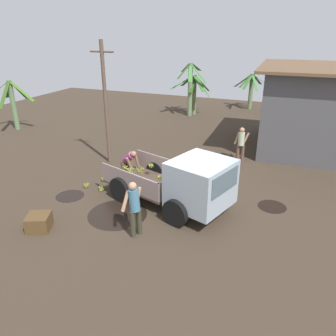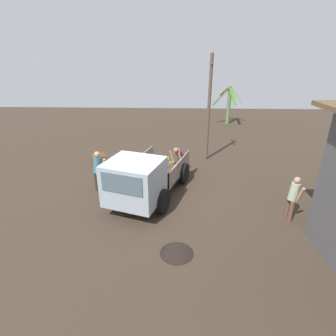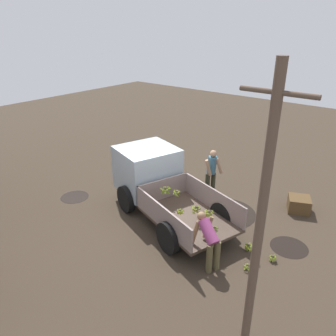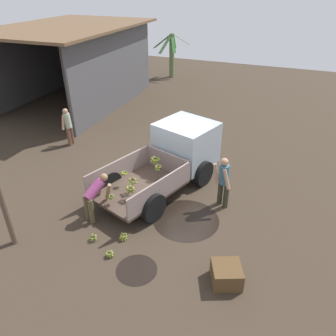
{
  "view_description": "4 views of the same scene",
  "coord_description": "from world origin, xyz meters",
  "px_view_note": "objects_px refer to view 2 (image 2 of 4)",
  "views": [
    {
      "loc": [
        3.1,
        -9.04,
        5.43
      ],
      "look_at": [
        -0.32,
        -0.47,
        1.47
      ],
      "focal_mm": 35.0,
      "sensor_mm": 36.0,
      "label": 1
    },
    {
      "loc": [
        8.41,
        0.97,
        4.99
      ],
      "look_at": [
        -0.53,
        0.63,
        1.08
      ],
      "focal_mm": 28.0,
      "sensor_mm": 36.0,
      "label": 2
    },
    {
      "loc": [
        -5.79,
        6.6,
        5.4
      ],
      "look_at": [
        0.33,
        -1.0,
        1.08
      ],
      "focal_mm": 35.0,
      "sensor_mm": 36.0,
      "label": 3
    },
    {
      "loc": [
        -8.58,
        -3.61,
        5.93
      ],
      "look_at": [
        -1.45,
        -0.68,
        1.41
      ],
      "focal_mm": 35.0,
      "sensor_mm": 36.0,
      "label": 4
    }
  ],
  "objects_px": {
    "person_foreground_visitor": "(98,170)",
    "utility_pole": "(209,108)",
    "person_bystander_near_shed": "(293,197)",
    "banana_bunch_on_ground_1": "(156,160)",
    "banana_bunch_on_ground_2": "(155,165)",
    "person_worker_loading": "(179,157)",
    "cargo_truck": "(140,180)",
    "banana_bunch_on_ground_0": "(170,163)",
    "wooden_crate_0": "(99,159)"
  },
  "relations": [
    {
      "from": "person_foreground_visitor",
      "to": "banana_bunch_on_ground_1",
      "type": "bearing_deg",
      "value": -6.03
    },
    {
      "from": "person_foreground_visitor",
      "to": "person_worker_loading",
      "type": "distance_m",
      "value": 3.64
    },
    {
      "from": "utility_pole",
      "to": "person_foreground_visitor",
      "type": "xyz_separation_m",
      "value": [
        3.56,
        -4.52,
        -1.7
      ]
    },
    {
      "from": "person_foreground_visitor",
      "to": "wooden_crate_0",
      "type": "relative_size",
      "value": 2.53
    },
    {
      "from": "person_bystander_near_shed",
      "to": "banana_bunch_on_ground_2",
      "type": "bearing_deg",
      "value": 131.04
    },
    {
      "from": "cargo_truck",
      "to": "wooden_crate_0",
      "type": "distance_m",
      "value": 4.61
    },
    {
      "from": "person_foreground_visitor",
      "to": "banana_bunch_on_ground_1",
      "type": "relative_size",
      "value": 7.7
    },
    {
      "from": "utility_pole",
      "to": "banana_bunch_on_ground_0",
      "type": "xyz_separation_m",
      "value": [
        0.84,
        -1.83,
        -2.5
      ]
    },
    {
      "from": "banana_bunch_on_ground_1",
      "to": "person_worker_loading",
      "type": "bearing_deg",
      "value": 43.4
    },
    {
      "from": "utility_pole",
      "to": "cargo_truck",
      "type": "bearing_deg",
      "value": -30.94
    },
    {
      "from": "cargo_truck",
      "to": "person_worker_loading",
      "type": "bearing_deg",
      "value": 172.89
    },
    {
      "from": "banana_bunch_on_ground_2",
      "to": "utility_pole",
      "type": "bearing_deg",
      "value": 114.7
    },
    {
      "from": "utility_pole",
      "to": "person_foreground_visitor",
      "type": "distance_m",
      "value": 6.0
    },
    {
      "from": "cargo_truck",
      "to": "person_bystander_near_shed",
      "type": "bearing_deg",
      "value": 99.81
    },
    {
      "from": "person_bystander_near_shed",
      "to": "wooden_crate_0",
      "type": "bearing_deg",
      "value": 141.46
    },
    {
      "from": "person_worker_loading",
      "to": "banana_bunch_on_ground_0",
      "type": "xyz_separation_m",
      "value": [
        -0.86,
        -0.43,
        -0.67
      ]
    },
    {
      "from": "utility_pole",
      "to": "person_worker_loading",
      "type": "bearing_deg",
      "value": -39.42
    },
    {
      "from": "cargo_truck",
      "to": "person_bystander_near_shed",
      "type": "xyz_separation_m",
      "value": [
        0.71,
        4.95,
        -0.14
      ]
    },
    {
      "from": "utility_pole",
      "to": "person_bystander_near_shed",
      "type": "relative_size",
      "value": 3.3
    },
    {
      "from": "person_bystander_near_shed",
      "to": "cargo_truck",
      "type": "bearing_deg",
      "value": 163.87
    },
    {
      "from": "cargo_truck",
      "to": "person_foreground_visitor",
      "type": "distance_m",
      "value": 2.04
    },
    {
      "from": "utility_pole",
      "to": "banana_bunch_on_ground_0",
      "type": "relative_size",
      "value": 23.14
    },
    {
      "from": "person_bystander_near_shed",
      "to": "banana_bunch_on_ground_2",
      "type": "distance_m",
      "value": 6.33
    },
    {
      "from": "person_worker_loading",
      "to": "person_bystander_near_shed",
      "type": "height_order",
      "value": "person_bystander_near_shed"
    },
    {
      "from": "banana_bunch_on_ground_0",
      "to": "wooden_crate_0",
      "type": "distance_m",
      "value": 3.5
    },
    {
      "from": "person_foreground_visitor",
      "to": "banana_bunch_on_ground_2",
      "type": "xyz_separation_m",
      "value": [
        -2.4,
        1.98,
        -0.8
      ]
    },
    {
      "from": "cargo_truck",
      "to": "banana_bunch_on_ground_1",
      "type": "relative_size",
      "value": 22.12
    },
    {
      "from": "banana_bunch_on_ground_1",
      "to": "wooden_crate_0",
      "type": "bearing_deg",
      "value": -83.3
    },
    {
      "from": "utility_pole",
      "to": "banana_bunch_on_ground_2",
      "type": "height_order",
      "value": "utility_pole"
    },
    {
      "from": "person_bystander_near_shed",
      "to": "person_foreground_visitor",
      "type": "bearing_deg",
      "value": 157.66
    },
    {
      "from": "person_foreground_visitor",
      "to": "person_bystander_near_shed",
      "type": "bearing_deg",
      "value": -77.24
    },
    {
      "from": "person_worker_loading",
      "to": "banana_bunch_on_ground_1",
      "type": "bearing_deg",
      "value": -112.49
    },
    {
      "from": "banana_bunch_on_ground_0",
      "to": "banana_bunch_on_ground_1",
      "type": "relative_size",
      "value": 1.03
    },
    {
      "from": "person_worker_loading",
      "to": "wooden_crate_0",
      "type": "bearing_deg",
      "value": -78.23
    },
    {
      "from": "banana_bunch_on_ground_2",
      "to": "person_worker_loading",
      "type": "bearing_deg",
      "value": 65.05
    },
    {
      "from": "utility_pole",
      "to": "person_worker_loading",
      "type": "distance_m",
      "value": 2.86
    },
    {
      "from": "cargo_truck",
      "to": "person_foreground_visitor",
      "type": "height_order",
      "value": "cargo_truck"
    },
    {
      "from": "cargo_truck",
      "to": "banana_bunch_on_ground_2",
      "type": "xyz_separation_m",
      "value": [
        -3.41,
        0.21,
        -0.88
      ]
    },
    {
      "from": "utility_pole",
      "to": "person_bystander_near_shed",
      "type": "height_order",
      "value": "utility_pole"
    },
    {
      "from": "person_bystander_near_shed",
      "to": "banana_bunch_on_ground_1",
      "type": "relative_size",
      "value": 7.22
    },
    {
      "from": "person_bystander_near_shed",
      "to": "banana_bunch_on_ground_1",
      "type": "bearing_deg",
      "value": 126.72
    },
    {
      "from": "person_worker_loading",
      "to": "banana_bunch_on_ground_0",
      "type": "distance_m",
      "value": 1.17
    },
    {
      "from": "person_foreground_visitor",
      "to": "utility_pole",
      "type": "bearing_deg",
      "value": -24.57
    },
    {
      "from": "wooden_crate_0",
      "to": "banana_bunch_on_ground_0",
      "type": "bearing_deg",
      "value": 89.96
    },
    {
      "from": "person_worker_loading",
      "to": "banana_bunch_on_ground_2",
      "type": "distance_m",
      "value": 1.42
    },
    {
      "from": "person_bystander_near_shed",
      "to": "banana_bunch_on_ground_1",
      "type": "height_order",
      "value": "person_bystander_near_shed"
    },
    {
      "from": "utility_pole",
      "to": "person_bystander_near_shed",
      "type": "xyz_separation_m",
      "value": [
        5.29,
        2.21,
        -1.76
      ]
    },
    {
      "from": "person_bystander_near_shed",
      "to": "banana_bunch_on_ground_2",
      "type": "relative_size",
      "value": 6.86
    },
    {
      "from": "person_worker_loading",
      "to": "person_foreground_visitor",
      "type": "bearing_deg",
      "value": -35.01
    },
    {
      "from": "person_bystander_near_shed",
      "to": "banana_bunch_on_ground_0",
      "type": "xyz_separation_m",
      "value": [
        -4.45,
        -4.04,
        -0.74
      ]
    }
  ]
}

